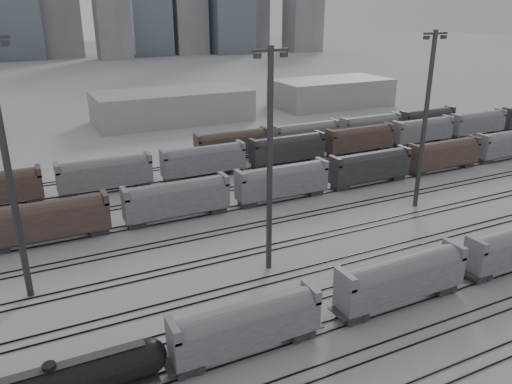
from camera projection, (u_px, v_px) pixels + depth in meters
name	position (u px, v px, depth m)	size (l,w,h in m)	color
ground	(370.00, 321.00, 48.26)	(900.00, 900.00, 0.00)	#B4B4B9
tracks	(282.00, 247.00, 62.94)	(220.00, 71.50, 0.16)	black
hopper_car_a	(246.00, 324.00, 42.79)	(13.56, 2.69, 4.85)	#242427
hopper_car_b	(402.00, 277.00, 49.81)	(14.57, 2.89, 5.21)	#242427
light_mast_b	(8.00, 168.00, 47.65)	(4.25, 0.68, 26.55)	#353538
light_mast_c	(270.00, 158.00, 53.54)	(3.99, 0.64, 24.97)	#353538
light_mast_d	(425.00, 118.00, 71.33)	(4.11, 0.66, 25.67)	#353538
bg_string_near	(282.00, 183.00, 77.49)	(151.00, 3.00, 5.60)	gray
bg_string_mid	(287.00, 150.00, 95.08)	(151.00, 3.00, 5.60)	#242427
bg_string_far	(339.00, 132.00, 109.05)	(66.00, 3.00, 5.60)	brown
warehouse_mid	(172.00, 106.00, 130.86)	(40.00, 18.00, 8.00)	#A5A5A7
warehouse_right	(331.00, 92.00, 151.55)	(35.00, 18.00, 8.00)	#A5A5A7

